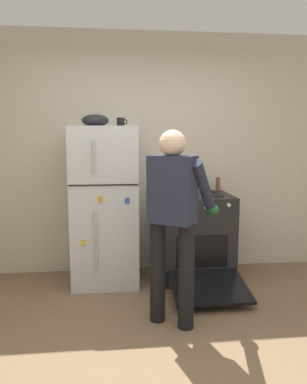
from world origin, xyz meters
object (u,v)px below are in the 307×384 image
object	(u,v)px
coffee_mug	(121,122)
stove_range	(196,237)
refrigerator	(105,206)
red_pot	(182,189)
pepper_mill	(218,184)
mixing_bowl	(95,120)
person_cook	(174,211)

from	to	relation	value
coffee_mug	stove_range	bearing A→B (deg)	-4.85
stove_range	coffee_mug	bearing A→B (deg)	175.15
refrigerator	red_pot	bearing A→B (deg)	-3.45
refrigerator	pepper_mill	xyz separation A→B (m)	(1.28, 0.20, 0.19)
refrigerator	mixing_bowl	world-z (taller)	mixing_bowl
person_cook	pepper_mill	bearing A→B (deg)	59.28
person_cook	coffee_mug	xyz separation A→B (m)	(-0.39, 1.04, 0.74)
coffee_mug	pepper_mill	xyz separation A→B (m)	(1.10, 0.15, -0.68)
person_cook	red_pot	xyz separation A→B (m)	(0.25, 0.94, 0.04)
pepper_mill	person_cook	bearing A→B (deg)	-120.72
refrigerator	person_cook	distance (m)	1.15
person_cook	pepper_mill	xyz separation A→B (m)	(0.71, 1.19, 0.06)
refrigerator	coffee_mug	distance (m)	0.89
stove_range	red_pot	distance (m)	0.57
mixing_bowl	person_cook	bearing A→B (deg)	-56.61
mixing_bowl	pepper_mill	bearing A→B (deg)	8.34
refrigerator	red_pot	world-z (taller)	refrigerator
mixing_bowl	red_pot	bearing A→B (deg)	-3.16
refrigerator	red_pot	distance (m)	0.84
person_cook	coffee_mug	world-z (taller)	coffee_mug
stove_range	mixing_bowl	distance (m)	1.65
coffee_mug	mixing_bowl	world-z (taller)	mixing_bowl
pepper_mill	mixing_bowl	world-z (taller)	mixing_bowl
coffee_mug	mixing_bowl	xyz separation A→B (m)	(-0.26, -0.05, 0.01)
person_cook	stove_range	bearing A→B (deg)	67.24
refrigerator	pepper_mill	distance (m)	1.31
red_pot	mixing_bowl	size ratio (longest dim) A/B	1.19
person_cook	mixing_bowl	distance (m)	1.41
coffee_mug	pepper_mill	size ratio (longest dim) A/B	0.70
coffee_mug	pepper_mill	distance (m)	1.31
pepper_mill	mixing_bowl	distance (m)	1.55
refrigerator	mixing_bowl	size ratio (longest dim) A/B	5.94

